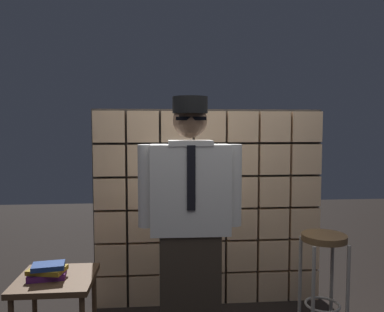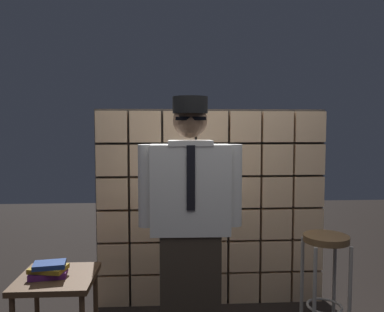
{
  "view_description": "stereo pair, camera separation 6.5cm",
  "coord_description": "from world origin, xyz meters",
  "px_view_note": "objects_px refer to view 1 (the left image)",
  "views": [
    {
      "loc": [
        -0.45,
        -2.21,
        1.6
      ],
      "look_at": [
        -0.23,
        0.37,
        1.42
      ],
      "focal_mm": 35.54,
      "sensor_mm": 36.0,
      "label": 1
    },
    {
      "loc": [
        -0.38,
        -2.21,
        1.6
      ],
      "look_at": [
        -0.23,
        0.37,
        1.42
      ],
      "focal_mm": 35.54,
      "sensor_mm": 36.0,
      "label": 2
    }
  ],
  "objects_px": {
    "standing_person": "(190,222)",
    "book_stack": "(47,271)",
    "bar_stool": "(324,260)",
    "side_table": "(56,288)"
  },
  "relations": [
    {
      "from": "standing_person",
      "to": "book_stack",
      "type": "xyz_separation_m",
      "value": [
        -0.98,
        0.01,
        -0.32
      ]
    },
    {
      "from": "bar_stool",
      "to": "book_stack",
      "type": "relative_size",
      "value": 2.98
    },
    {
      "from": "bar_stool",
      "to": "side_table",
      "type": "height_order",
      "value": "bar_stool"
    },
    {
      "from": "standing_person",
      "to": "bar_stool",
      "type": "height_order",
      "value": "standing_person"
    },
    {
      "from": "side_table",
      "to": "bar_stool",
      "type": "bearing_deg",
      "value": 3.91
    },
    {
      "from": "standing_person",
      "to": "side_table",
      "type": "bearing_deg",
      "value": 179.74
    },
    {
      "from": "bar_stool",
      "to": "standing_person",
      "type": "bearing_deg",
      "value": -171.33
    },
    {
      "from": "side_table",
      "to": "book_stack",
      "type": "height_order",
      "value": "book_stack"
    },
    {
      "from": "standing_person",
      "to": "side_table",
      "type": "relative_size",
      "value": 3.14
    },
    {
      "from": "standing_person",
      "to": "book_stack",
      "type": "relative_size",
      "value": 6.83
    }
  ]
}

